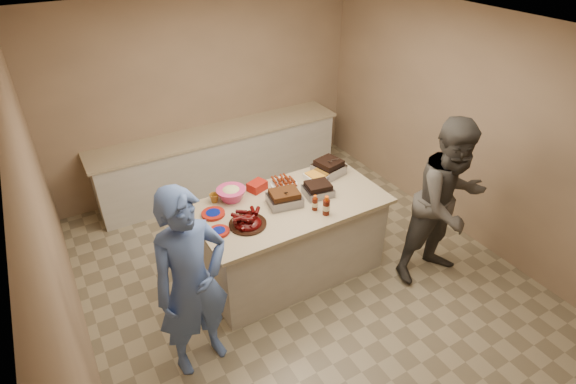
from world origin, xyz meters
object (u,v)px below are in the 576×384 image
guest_blue (203,356)px  island (290,270)px  bbq_bottle_a (315,210)px  bbq_bottle_b (326,214)px  rib_platter (248,225)px  mustard_bottle (278,201)px  roasting_pan (328,174)px  guest_gray (433,270)px  coleslaw_bowl (232,199)px  plastic_cup (215,202)px

guest_blue → island: bearing=16.0°
bbq_bottle_a → bbq_bottle_b: bearing=-66.1°
rib_platter → mustard_bottle: (0.45, 0.21, 0.00)m
bbq_bottle_b → island: bearing=118.9°
rib_platter → mustard_bottle: size_ratio=2.85×
rib_platter → guest_blue: bearing=-147.5°
bbq_bottle_b → roasting_pan: bearing=53.7°
guest_gray → roasting_pan: bearing=127.3°
mustard_bottle → island: bearing=-36.7°
rib_platter → coleslaw_bowl: (0.05, 0.49, 0.00)m
bbq_bottle_b → bbq_bottle_a: bearing=113.9°
mustard_bottle → coleslaw_bowl: bearing=145.1°
rib_platter → plastic_cup: 0.55m
mustard_bottle → bbq_bottle_a: bearing=-51.7°
rib_platter → island: bearing=13.0°
mustard_bottle → guest_gray: (1.54, -0.91, -0.95)m
plastic_cup → guest_blue: bearing=-121.5°
roasting_pan → mustard_bottle: (-0.78, -0.21, -0.00)m
bbq_bottle_a → plastic_cup: 1.05m
rib_platter → guest_gray: bearing=-19.5°
bbq_bottle_b → guest_gray: bbq_bottle_b is taller
guest_blue → guest_gray: (2.73, -0.23, 0.00)m
bbq_bottle_b → guest_gray: (1.23, -0.47, -0.95)m
roasting_pan → plastic_cup: roasting_pan is taller
island → bbq_bottle_b: bearing=-61.4°
mustard_bottle → guest_gray: bearing=-30.7°
bbq_bottle_a → guest_blue: size_ratio=0.09×
bbq_bottle_b → guest_blue: size_ratio=0.11×
roasting_pan → mustard_bottle: mustard_bottle is taller
bbq_bottle_b → guest_blue: 1.80m
rib_platter → roasting_pan: rib_platter is taller
rib_platter → guest_gray: size_ratio=0.20×
rib_platter → guest_blue: 1.30m
coleslaw_bowl → guest_gray: (1.94, -1.19, -0.95)m
rib_platter → coleslaw_bowl: size_ratio=1.19×
bbq_bottle_a → guest_blue: (-1.45, -0.36, -0.95)m
bbq_bottle_a → mustard_bottle: bbq_bottle_a is taller
rib_platter → roasting_pan: (1.24, 0.42, 0.00)m
island → plastic_cup: plastic_cup is taller
coleslaw_bowl → guest_gray: bearing=-31.6°
bbq_bottle_b → plastic_cup: 1.17m
coleslaw_bowl → bbq_bottle_a: bearing=-42.6°
guest_blue → guest_gray: bearing=-13.7°
guest_gray → plastic_cup: bearing=153.0°
island → roasting_pan: size_ratio=6.65×
bbq_bottle_b → guest_gray: 1.63m
bbq_bottle_a → guest_gray: bearing=-24.7°
coleslaw_bowl → bbq_bottle_b: (0.71, -0.72, -0.00)m
bbq_bottle_b → guest_blue: bbq_bottle_b is taller
guest_blue → coleslaw_bowl: bearing=41.7°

